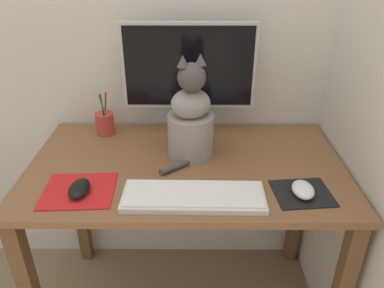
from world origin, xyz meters
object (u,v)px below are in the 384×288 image
at_px(monitor, 189,74).
at_px(computer_mouse_left, 79,188).
at_px(keyboard, 194,196).
at_px(cat, 191,120).
at_px(pen_cup, 105,123).
at_px(computer_mouse_right, 303,190).

height_order(monitor, computer_mouse_left, monitor).
relative_size(monitor, computer_mouse_left, 4.70).
relative_size(keyboard, cat, 1.16).
bearing_deg(computer_mouse_left, pen_cup, 90.70).
xyz_separation_m(keyboard, computer_mouse_left, (-0.36, 0.03, 0.01)).
bearing_deg(keyboard, computer_mouse_left, 176.61).
xyz_separation_m(keyboard, pen_cup, (-0.36, 0.45, 0.03)).
height_order(computer_mouse_left, cat, cat).
bearing_deg(cat, monitor, 74.14).
bearing_deg(cat, pen_cup, 135.31).
height_order(monitor, pen_cup, monitor).
relative_size(computer_mouse_right, cat, 0.26).
distance_m(monitor, keyboard, 0.50).
relative_size(computer_mouse_left, computer_mouse_right, 1.11).
bearing_deg(computer_mouse_right, monitor, 130.70).
relative_size(keyboard, computer_mouse_left, 4.10).
distance_m(monitor, cat, 0.20).
relative_size(keyboard, computer_mouse_right, 4.54).
xyz_separation_m(monitor, keyboard, (0.02, -0.44, -0.24)).
height_order(monitor, keyboard, monitor).
relative_size(computer_mouse_right, pen_cup, 0.55).
distance_m(computer_mouse_left, cat, 0.44).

